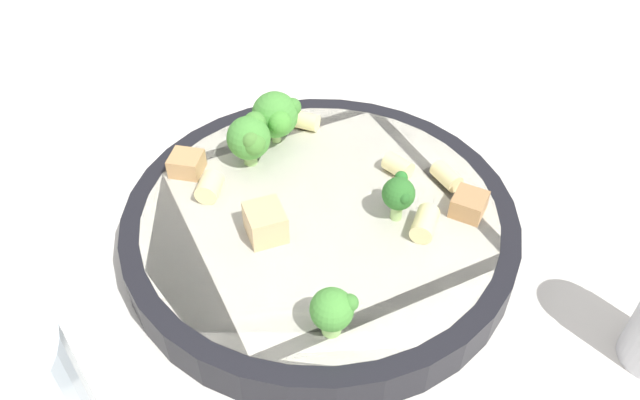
# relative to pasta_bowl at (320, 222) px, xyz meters

# --- Properties ---
(ground_plane) EXTENTS (2.00, 2.00, 0.00)m
(ground_plane) POSITION_rel_pasta_bowl_xyz_m (0.00, 0.00, -0.02)
(ground_plane) COLOR beige
(pasta_bowl) EXTENTS (0.28, 0.28, 0.03)m
(pasta_bowl) POSITION_rel_pasta_bowl_xyz_m (0.00, 0.00, 0.00)
(pasta_bowl) COLOR black
(pasta_bowl) RESTS_ON ground_plane
(broccoli_floret_0) EXTENTS (0.04, 0.04, 0.04)m
(broccoli_floret_0) POSITION_rel_pasta_bowl_xyz_m (0.08, 0.03, 0.04)
(broccoli_floret_0) COLOR #9EC175
(broccoli_floret_0) RESTS_ON pasta_bowl
(broccoli_floret_1) EXTENTS (0.03, 0.03, 0.03)m
(broccoli_floret_1) POSITION_rel_pasta_bowl_xyz_m (-0.10, -0.00, 0.03)
(broccoli_floret_1) COLOR #84AD60
(broccoli_floret_1) RESTS_ON pasta_bowl
(broccoli_floret_2) EXTENTS (0.02, 0.02, 0.03)m
(broccoli_floret_2) POSITION_rel_pasta_bowl_xyz_m (-0.01, -0.05, 0.03)
(broccoli_floret_2) COLOR #9EC175
(broccoli_floret_2) RESTS_ON pasta_bowl
(broccoli_floret_3) EXTENTS (0.04, 0.03, 0.04)m
(broccoli_floret_3) POSITION_rel_pasta_bowl_xyz_m (0.06, 0.05, 0.04)
(broccoli_floret_3) COLOR #84AD60
(broccoli_floret_3) RESTS_ON pasta_bowl
(rigatoni_0) EXTENTS (0.02, 0.02, 0.01)m
(rigatoni_0) POSITION_rel_pasta_bowl_xyz_m (0.04, -0.06, 0.02)
(rigatoni_0) COLOR beige
(rigatoni_0) RESTS_ON pasta_bowl
(rigatoni_1) EXTENTS (0.02, 0.02, 0.02)m
(rigatoni_1) POSITION_rel_pasta_bowl_xyz_m (0.02, 0.08, 0.02)
(rigatoni_1) COLOR beige
(rigatoni_1) RESTS_ON pasta_bowl
(rigatoni_2) EXTENTS (0.02, 0.03, 0.01)m
(rigatoni_2) POSITION_rel_pasta_bowl_xyz_m (0.10, 0.01, 0.02)
(rigatoni_2) COLOR beige
(rigatoni_2) RESTS_ON pasta_bowl
(rigatoni_3) EXTENTS (0.03, 0.02, 0.01)m
(rigatoni_3) POSITION_rel_pasta_bowl_xyz_m (0.02, -0.09, 0.02)
(rigatoni_3) COLOR beige
(rigatoni_3) RESTS_ON pasta_bowl
(rigatoni_4) EXTENTS (0.03, 0.02, 0.02)m
(rigatoni_4) POSITION_rel_pasta_bowl_xyz_m (-0.03, -0.07, 0.02)
(rigatoni_4) COLOR beige
(rigatoni_4) RESTS_ON pasta_bowl
(chicken_chunk_0) EXTENTS (0.03, 0.03, 0.02)m
(chicken_chunk_0) POSITION_rel_pasta_bowl_xyz_m (-0.02, 0.04, 0.02)
(chicken_chunk_0) COLOR tan
(chicken_chunk_0) RESTS_ON pasta_bowl
(chicken_chunk_1) EXTENTS (0.03, 0.03, 0.02)m
(chicken_chunk_1) POSITION_rel_pasta_bowl_xyz_m (-0.01, -0.10, 0.02)
(chicken_chunk_1) COLOR #A87A4C
(chicken_chunk_1) RESTS_ON pasta_bowl
(chicken_chunk_2) EXTENTS (0.03, 0.03, 0.01)m
(chicken_chunk_2) POSITION_rel_pasta_bowl_xyz_m (0.05, 0.10, 0.02)
(chicken_chunk_2) COLOR tan
(chicken_chunk_2) RESTS_ON pasta_bowl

